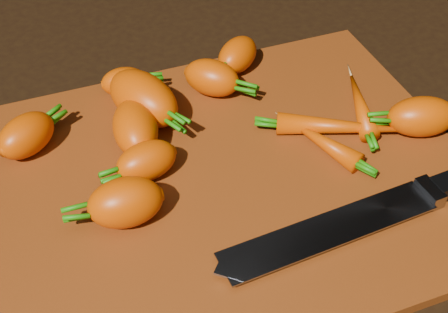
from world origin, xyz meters
name	(u,v)px	position (x,y,z in m)	size (l,w,h in m)	color
ground	(227,187)	(0.00, 0.00, -0.01)	(2.00, 2.00, 0.01)	black
cutting_board	(227,180)	(0.00, 0.00, 0.01)	(0.50, 0.40, 0.01)	#853911
carrot_0	(26,135)	(-0.18, 0.11, 0.03)	(0.07, 0.04, 0.04)	#C84302
carrot_1	(126,202)	(-0.11, -0.02, 0.04)	(0.07, 0.05, 0.05)	#C84302
carrot_2	(143,98)	(-0.05, 0.12, 0.04)	(0.10, 0.06, 0.06)	#C84302
carrot_3	(135,128)	(-0.07, 0.08, 0.04)	(0.08, 0.05, 0.05)	#C84302
carrot_4	(237,55)	(0.08, 0.17, 0.03)	(0.06, 0.04, 0.04)	#C84302
carrot_5	(124,82)	(-0.06, 0.17, 0.03)	(0.05, 0.03, 0.03)	#C84302
carrot_6	(422,117)	(0.22, -0.01, 0.03)	(0.08, 0.04, 0.04)	#C84302
carrot_7	(360,104)	(0.18, 0.04, 0.02)	(0.11, 0.02, 0.02)	#C84302
carrot_8	(342,127)	(0.14, 0.01, 0.02)	(0.14, 0.02, 0.02)	#C84302
carrot_9	(324,143)	(0.11, 0.00, 0.02)	(0.09, 0.02, 0.02)	#C84302
carrot_10	(146,161)	(-0.08, 0.03, 0.03)	(0.06, 0.04, 0.04)	#C84302
carrot_11	(212,78)	(0.03, 0.14, 0.03)	(0.07, 0.04, 0.04)	#C84302
knife	(349,223)	(0.08, -0.11, 0.02)	(0.35, 0.05, 0.02)	gray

